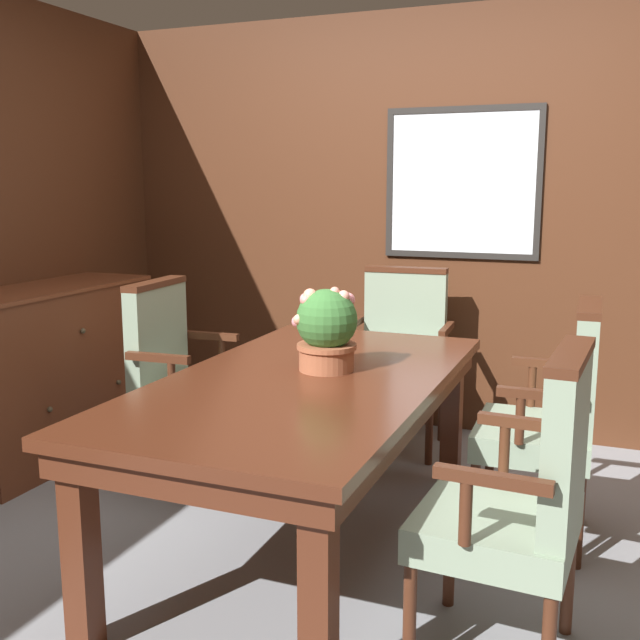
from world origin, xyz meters
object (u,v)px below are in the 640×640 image
Objects in this scene: dining_table at (306,399)px; sideboard_cabinet at (50,372)px; chair_right_far at (554,411)px; chair_head_far at (400,349)px; chair_right_near at (523,494)px; chair_left_far at (179,373)px; potted_plant at (326,329)px.

sideboard_cabinet reaches higher than dining_table.
chair_head_far is at bearing -136.33° from chair_right_far.
chair_head_far is at bearing -150.50° from chair_right_near.
potted_plant is (0.90, -0.31, 0.34)m from chair_left_far.
potted_plant is (-0.87, -0.33, 0.34)m from chair_right_far.
potted_plant is at bearing -70.38° from chair_right_far.
chair_head_far is 1.92m from sideboard_cabinet.
chair_right_far is (0.90, 0.46, -0.08)m from dining_table.
chair_right_near is 0.80× the size of sideboard_cabinet.
chair_right_far is 0.90m from chair_right_near.
chair_left_far is 1.01m from potted_plant.
chair_right_far and chair_right_near have the same top height.
chair_head_far is (0.87, 0.92, 0.00)m from chair_left_far.
chair_left_far and chair_head_far have the same top height.
chair_right_near is at bearing -33.35° from potted_plant.
dining_table is 1.94× the size of chair_head_far.
chair_right_near is (1.75, -0.87, 0.00)m from chair_left_far.
sideboard_cabinet is (-1.70, -0.88, -0.09)m from chair_head_far.
sideboard_cabinet is (-2.60, 0.01, -0.09)m from chair_right_far.
potted_plant reaches higher than chair_right_near.
chair_right_far is 1.77m from chair_left_far.
potted_plant reaches higher than sideboard_cabinet.
chair_right_far is 1.00× the size of chair_left_far.
chair_right_near is 2.94× the size of potted_plant.
sideboard_cabinet is at bearing 83.95° from chair_left_far.
chair_left_far is 1.00× the size of chair_head_far.
dining_table is at bearing -120.37° from chair_left_far.
dining_table is at bearing -64.33° from chair_right_far.
chair_right_far is 1.00× the size of chair_right_near.
dining_table is 1.94× the size of chair_left_far.
dining_table is 5.70× the size of potted_plant.
sideboard_cabinet is at bearing -106.18° from chair_right_near.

